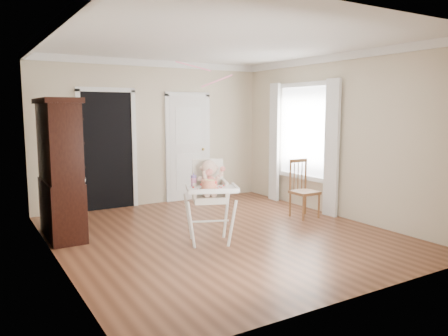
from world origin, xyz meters
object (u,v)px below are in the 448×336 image
china_cabinet (60,169)px  dining_chair (303,190)px  cake (209,184)px  high_chair (209,191)px  sippy_cup (194,180)px

china_cabinet → dining_chair: china_cabinet is taller
cake → china_cabinet: china_cabinet is taller
high_chair → dining_chair: bearing=34.7°
high_chair → cake: bearing=-97.5°
high_chair → cake: high_chair is taller
high_chair → cake: 0.35m
cake → china_cabinet: (-1.48, 1.58, 0.12)m
high_chair → sippy_cup: (-0.23, 0.00, 0.17)m
china_cabinet → dining_chair: size_ratio=2.02×
sippy_cup → china_cabinet: size_ratio=0.09×
cake → dining_chair: size_ratio=0.26×
sippy_cup → china_cabinet: bearing=137.1°
sippy_cup → china_cabinet: (-1.41, 1.31, 0.10)m
china_cabinet → dining_chair: bearing=-13.1°
cake → dining_chair: dining_chair is taller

